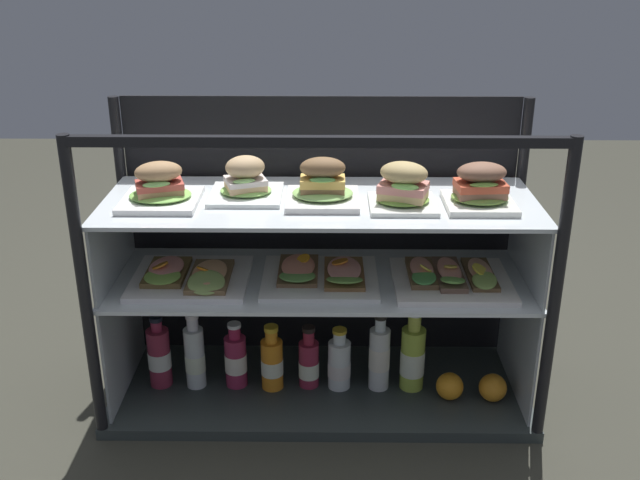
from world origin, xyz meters
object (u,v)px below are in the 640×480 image
object	(u,v)px
open_sandwich_tray_center	(321,274)
juice_bottle_front_middle	(236,360)
plated_roll_sandwich_center	(403,189)
juice_bottle_near_post	(413,357)
plated_roll_sandwich_right_of_center	(160,189)
open_sandwich_tray_right_of_center	(189,276)
plated_roll_sandwich_far_left	(323,187)
juice_bottle_back_left	(309,362)
orange_fruit_near_left_post	(450,386)
juice_bottle_back_right	(379,357)
open_sandwich_tray_mid_left	(451,277)
juice_bottle_front_fourth	(272,362)
orange_fruit_beside_bottles	(493,388)
juice_bottle_front_left_end	(339,364)
plated_roll_sandwich_near_left_corner	(246,182)
juice_bottle_tucked_behind	(159,356)
juice_bottle_front_right_end	(195,356)
plated_roll_sandwich_mid_left	(480,190)

from	to	relation	value
open_sandwich_tray_center	juice_bottle_front_middle	xyz separation A→B (m)	(-0.25, 0.01, -0.29)
plated_roll_sandwich_center	juice_bottle_near_post	bearing A→B (deg)	37.06
plated_roll_sandwich_right_of_center	open_sandwich_tray_right_of_center	bearing A→B (deg)	-2.62
open_sandwich_tray_right_of_center	plated_roll_sandwich_far_left	bearing A→B (deg)	2.31
juice_bottle_back_left	orange_fruit_near_left_post	xyz separation A→B (m)	(0.41, -0.07, -0.04)
open_sandwich_tray_right_of_center	juice_bottle_front_middle	world-z (taller)	open_sandwich_tray_right_of_center
plated_roll_sandwich_right_of_center	juice_bottle_back_right	bearing A→B (deg)	1.98
open_sandwich_tray_mid_left	juice_bottle_front_fourth	world-z (taller)	open_sandwich_tray_mid_left
juice_bottle_back_left	juice_bottle_front_fourth	bearing A→B (deg)	-172.24
juice_bottle_front_middle	orange_fruit_beside_bottles	xyz separation A→B (m)	(0.75, -0.07, -0.04)
juice_bottle_back_left	orange_fruit_near_left_post	bearing A→B (deg)	-9.32
plated_roll_sandwich_center	juice_bottle_front_left_end	bearing A→B (deg)	165.75
plated_roll_sandwich_center	juice_bottle_front_left_end	world-z (taller)	plated_roll_sandwich_center
plated_roll_sandwich_near_left_corner	open_sandwich_tray_right_of_center	xyz separation A→B (m)	(-0.16, -0.06, -0.26)
juice_bottle_back_right	juice_bottle_tucked_behind	bearing A→B (deg)	179.17
juice_bottle_near_post	orange_fruit_beside_bottles	bearing A→B (deg)	-15.87
plated_roll_sandwich_right_of_center	orange_fruit_near_left_post	world-z (taller)	plated_roll_sandwich_right_of_center
open_sandwich_tray_right_of_center	juice_bottle_front_middle	bearing A→B (deg)	14.55
plated_roll_sandwich_center	open_sandwich_tray_center	bearing A→B (deg)	170.41
open_sandwich_tray_mid_left	juice_bottle_tucked_behind	size ratio (longest dim) A/B	1.42
plated_roll_sandwich_far_left	open_sandwich_tray_mid_left	world-z (taller)	plated_roll_sandwich_far_left
open_sandwich_tray_center	juice_bottle_back_left	size ratio (longest dim) A/B	1.64
juice_bottle_back_left	orange_fruit_beside_bottles	world-z (taller)	juice_bottle_back_left
plated_roll_sandwich_far_left	juice_bottle_back_left	bearing A→B (deg)	153.68
plated_roll_sandwich_near_left_corner	juice_bottle_front_right_end	size ratio (longest dim) A/B	0.81
plated_roll_sandwich_mid_left	juice_bottle_front_middle	size ratio (longest dim) A/B	0.88
juice_bottle_front_middle	juice_bottle_near_post	world-z (taller)	juice_bottle_near_post
juice_bottle_front_fourth	juice_bottle_front_middle	bearing A→B (deg)	175.20
juice_bottle_tucked_behind	orange_fruit_near_left_post	size ratio (longest dim) A/B	2.86
plated_roll_sandwich_mid_left	juice_bottle_back_left	xyz separation A→B (m)	(-0.46, 0.05, -0.56)
plated_roll_sandwich_near_left_corner	plated_roll_sandwich_center	size ratio (longest dim) A/B	1.11
juice_bottle_tucked_behind	orange_fruit_near_left_post	world-z (taller)	juice_bottle_tucked_behind
plated_roll_sandwich_far_left	open_sandwich_tray_mid_left	xyz separation A→B (m)	(0.36, -0.01, -0.26)
plated_roll_sandwich_mid_left	plated_roll_sandwich_near_left_corner	bearing A→B (deg)	173.71
open_sandwich_tray_center	juice_bottle_front_fourth	xyz separation A→B (m)	(-0.14, -0.00, -0.29)
juice_bottle_back_left	plated_roll_sandwich_center	bearing A→B (deg)	-11.31
juice_bottle_front_fourth	orange_fruit_near_left_post	distance (m)	0.52
juice_bottle_front_left_end	orange_fruit_beside_bottles	xyz separation A→B (m)	(0.45, -0.07, -0.04)
plated_roll_sandwich_mid_left	orange_fruit_near_left_post	xyz separation A→B (m)	(-0.04, -0.02, -0.60)
open_sandwich_tray_right_of_center	juice_bottle_near_post	xyz separation A→B (m)	(0.64, 0.03, -0.27)
juice_bottle_back_right	juice_bottle_near_post	bearing A→B (deg)	1.21
plated_roll_sandwich_near_left_corner	juice_bottle_front_middle	xyz separation A→B (m)	(-0.05, -0.03, -0.55)
juice_bottle_back_left	juice_bottle_front_left_end	bearing A→B (deg)	-5.92
plated_roll_sandwich_right_of_center	open_sandwich_tray_center	distance (m)	0.50
open_sandwich_tray_center	orange_fruit_beside_bottles	bearing A→B (deg)	-6.90
open_sandwich_tray_center	juice_bottle_front_fourth	bearing A→B (deg)	-179.63
plated_roll_sandwich_near_left_corner	open_sandwich_tray_right_of_center	distance (m)	0.31
open_sandwich_tray_right_of_center	juice_bottle_back_right	world-z (taller)	open_sandwich_tray_right_of_center
plated_roll_sandwich_center	juice_bottle_back_left	world-z (taller)	plated_roll_sandwich_center
open_sandwich_tray_right_of_center	juice_bottle_back_right	xyz separation A→B (m)	(0.54, 0.02, -0.27)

